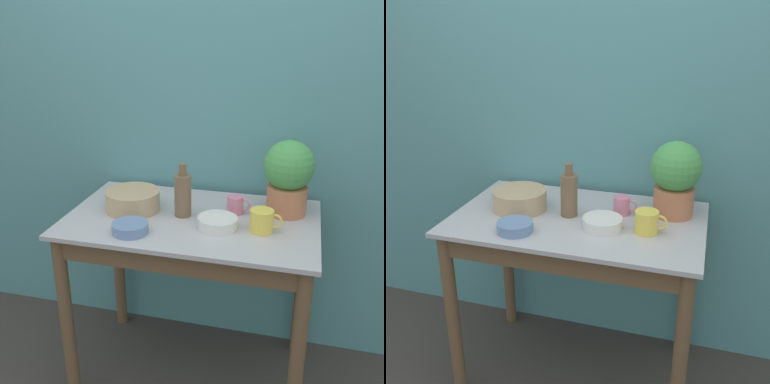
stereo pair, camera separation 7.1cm
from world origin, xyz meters
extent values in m
cube|color=teal|center=(0.00, 0.74, 1.20)|extent=(6.00, 0.05, 2.40)
cylinder|color=brown|center=(-0.51, 0.05, 0.43)|extent=(0.06, 0.06, 0.85)
cylinder|color=brown|center=(0.51, 0.05, 0.43)|extent=(0.06, 0.06, 0.85)
cylinder|color=brown|center=(-0.51, 0.63, 0.43)|extent=(0.06, 0.06, 0.85)
cylinder|color=brown|center=(0.51, 0.63, 0.43)|extent=(0.06, 0.06, 0.85)
cube|color=brown|center=(0.00, 0.05, 0.80)|extent=(1.02, 0.02, 0.10)
cube|color=#B2B2B7|center=(0.00, 0.34, 0.86)|extent=(1.12, 0.68, 0.02)
cylinder|color=#B7704C|center=(0.40, 0.49, 0.94)|extent=(0.18, 0.18, 0.13)
sphere|color=#47994C|center=(0.40, 0.49, 1.10)|extent=(0.22, 0.22, 0.22)
cylinder|color=tan|center=(-0.29, 0.36, 0.92)|extent=(0.25, 0.25, 0.09)
cylinder|color=brown|center=(-0.04, 0.35, 0.97)|extent=(0.08, 0.08, 0.19)
cylinder|color=brown|center=(-0.04, 0.35, 1.09)|extent=(0.03, 0.03, 0.05)
cylinder|color=#E5CC4C|center=(0.32, 0.27, 0.92)|extent=(0.10, 0.10, 0.10)
torus|color=#E5CC4C|center=(0.37, 0.27, 0.92)|extent=(0.06, 0.01, 0.06)
cylinder|color=pink|center=(0.18, 0.43, 0.91)|extent=(0.07, 0.07, 0.08)
torus|color=pink|center=(0.22, 0.43, 0.92)|extent=(0.06, 0.01, 0.06)
cylinder|color=#6684B2|center=(-0.21, 0.13, 0.89)|extent=(0.15, 0.15, 0.04)
cylinder|color=silver|center=(0.13, 0.26, 0.89)|extent=(0.17, 0.17, 0.05)
camera|label=1|loc=(0.46, -1.43, 1.70)|focal=42.00mm
camera|label=2|loc=(0.53, -1.41, 1.70)|focal=42.00mm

